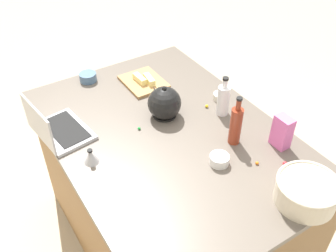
{
  "coord_description": "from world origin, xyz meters",
  "views": [
    {
      "loc": [
        -1.26,
        0.8,
        2.18
      ],
      "look_at": [
        0.0,
        0.0,
        0.95
      ],
      "focal_mm": 41.04,
      "sensor_mm": 36.0,
      "label": 1
    }
  ],
  "objects_px": {
    "laptop": "(56,129)",
    "butter_stick_left": "(149,79)",
    "ramekin_wide": "(88,77)",
    "bottle_vinegar": "(223,99)",
    "kitchen_timer": "(91,156)",
    "mixing_bowl_large": "(307,191)",
    "cutting_board": "(144,82)",
    "bottle_soy": "(236,125)",
    "ramekin_small": "(219,160)",
    "ramekin_medium": "(220,96)",
    "candy_bag": "(282,132)",
    "kettle": "(164,103)",
    "butter_stick_right": "(140,79)"
  },
  "relations": [
    {
      "from": "cutting_board",
      "to": "ramekin_wide",
      "type": "bearing_deg",
      "value": 52.99
    },
    {
      "from": "bottle_soy",
      "to": "butter_stick_left",
      "type": "distance_m",
      "value": 0.68
    },
    {
      "from": "ramekin_small",
      "to": "kitchen_timer",
      "type": "distance_m",
      "value": 0.6
    },
    {
      "from": "laptop",
      "to": "ramekin_medium",
      "type": "bearing_deg",
      "value": -101.85
    },
    {
      "from": "mixing_bowl_large",
      "to": "butter_stick_right",
      "type": "distance_m",
      "value": 1.17
    },
    {
      "from": "bottle_soy",
      "to": "butter_stick_right",
      "type": "distance_m",
      "value": 0.73
    },
    {
      "from": "bottle_vinegar",
      "to": "butter_stick_left",
      "type": "bearing_deg",
      "value": 22.84
    },
    {
      "from": "butter_stick_left",
      "to": "ramekin_small",
      "type": "distance_m",
      "value": 0.76
    },
    {
      "from": "butter_stick_left",
      "to": "candy_bag",
      "type": "bearing_deg",
      "value": -161.69
    },
    {
      "from": "ramekin_small",
      "to": "ramekin_wide",
      "type": "relative_size",
      "value": 0.9
    },
    {
      "from": "ramekin_small",
      "to": "kettle",
      "type": "bearing_deg",
      "value": 2.81
    },
    {
      "from": "kettle",
      "to": "ramekin_medium",
      "type": "height_order",
      "value": "kettle"
    },
    {
      "from": "mixing_bowl_large",
      "to": "cutting_board",
      "type": "xyz_separation_m",
      "value": [
        1.15,
        0.13,
        -0.05
      ]
    },
    {
      "from": "laptop",
      "to": "bottle_soy",
      "type": "relative_size",
      "value": 1.26
    },
    {
      "from": "cutting_board",
      "to": "ramekin_wide",
      "type": "xyz_separation_m",
      "value": [
        0.2,
        0.27,
        0.02
      ]
    },
    {
      "from": "bottle_vinegar",
      "to": "kitchen_timer",
      "type": "bearing_deg",
      "value": 87.72
    },
    {
      "from": "bottle_vinegar",
      "to": "mixing_bowl_large",
      "type": "bearing_deg",
      "value": 172.3
    },
    {
      "from": "laptop",
      "to": "kitchen_timer",
      "type": "xyz_separation_m",
      "value": [
        -0.27,
        -0.07,
        -0.01
      ]
    },
    {
      "from": "laptop",
      "to": "ramekin_wide",
      "type": "xyz_separation_m",
      "value": [
        0.39,
        -0.34,
        -0.02
      ]
    },
    {
      "from": "ramekin_medium",
      "to": "butter_stick_left",
      "type": "bearing_deg",
      "value": 37.13
    },
    {
      "from": "bottle_soy",
      "to": "candy_bag",
      "type": "bearing_deg",
      "value": -128.81
    },
    {
      "from": "butter_stick_right",
      "to": "kitchen_timer",
      "type": "distance_m",
      "value": 0.69
    },
    {
      "from": "kettle",
      "to": "ramekin_medium",
      "type": "bearing_deg",
      "value": -96.99
    },
    {
      "from": "mixing_bowl_large",
      "to": "butter_stick_right",
      "type": "bearing_deg",
      "value": 7.26
    },
    {
      "from": "mixing_bowl_large",
      "to": "ramekin_medium",
      "type": "xyz_separation_m",
      "value": [
        0.77,
        -0.16,
        -0.04
      ]
    },
    {
      "from": "kitchen_timer",
      "to": "mixing_bowl_large",
      "type": "bearing_deg",
      "value": -136.33
    },
    {
      "from": "butter_stick_right",
      "to": "bottle_soy",
      "type": "bearing_deg",
      "value": -168.83
    },
    {
      "from": "cutting_board",
      "to": "ramekin_medium",
      "type": "bearing_deg",
      "value": -142.91
    },
    {
      "from": "kettle",
      "to": "kitchen_timer",
      "type": "relative_size",
      "value": 2.77
    },
    {
      "from": "mixing_bowl_large",
      "to": "bottle_soy",
      "type": "relative_size",
      "value": 0.99
    },
    {
      "from": "ramekin_medium",
      "to": "ramekin_wide",
      "type": "height_order",
      "value": "ramekin_wide"
    },
    {
      "from": "laptop",
      "to": "butter_stick_left",
      "type": "bearing_deg",
      "value": -75.85
    },
    {
      "from": "cutting_board",
      "to": "ramekin_small",
      "type": "xyz_separation_m",
      "value": [
        -0.78,
        0.04,
        0.01
      ]
    },
    {
      "from": "butter_stick_left",
      "to": "ramekin_wide",
      "type": "height_order",
      "value": "butter_stick_left"
    },
    {
      "from": "kettle",
      "to": "ramekin_wide",
      "type": "distance_m",
      "value": 0.58
    },
    {
      "from": "mixing_bowl_large",
      "to": "cutting_board",
      "type": "bearing_deg",
      "value": 6.19
    },
    {
      "from": "bottle_soy",
      "to": "butter_stick_left",
      "type": "bearing_deg",
      "value": 8.03
    },
    {
      "from": "cutting_board",
      "to": "candy_bag",
      "type": "height_order",
      "value": "candy_bag"
    },
    {
      "from": "bottle_soy",
      "to": "bottle_vinegar",
      "type": "distance_m",
      "value": 0.24
    },
    {
      "from": "butter_stick_left",
      "to": "candy_bag",
      "type": "xyz_separation_m",
      "value": [
        -0.81,
        -0.27,
        0.05
      ]
    },
    {
      "from": "bottle_vinegar",
      "to": "kitchen_timer",
      "type": "xyz_separation_m",
      "value": [
        0.03,
        0.75,
        -0.06
      ]
    },
    {
      "from": "kitchen_timer",
      "to": "butter_stick_left",
      "type": "bearing_deg",
      "value": -52.72
    },
    {
      "from": "bottle_vinegar",
      "to": "candy_bag",
      "type": "distance_m",
      "value": 0.36
    },
    {
      "from": "butter_stick_left",
      "to": "kitchen_timer",
      "type": "bearing_deg",
      "value": 127.28
    },
    {
      "from": "kitchen_timer",
      "to": "candy_bag",
      "type": "xyz_separation_m",
      "value": [
        -0.38,
        -0.83,
        0.05
      ]
    },
    {
      "from": "laptop",
      "to": "butter_stick_left",
      "type": "height_order",
      "value": "laptop"
    },
    {
      "from": "cutting_board",
      "to": "ramekin_medium",
      "type": "xyz_separation_m",
      "value": [
        -0.38,
        -0.29,
        0.01
      ]
    },
    {
      "from": "mixing_bowl_large",
      "to": "butter_stick_left",
      "type": "distance_m",
      "value": 1.13
    },
    {
      "from": "ramekin_wide",
      "to": "butter_stick_left",
      "type": "bearing_deg",
      "value": -128.63
    },
    {
      "from": "bottle_vinegar",
      "to": "ramekin_small",
      "type": "xyz_separation_m",
      "value": [
        -0.3,
        0.25,
        -0.07
      ]
    }
  ]
}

